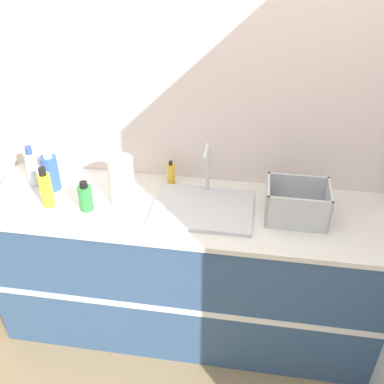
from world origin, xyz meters
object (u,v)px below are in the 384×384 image
Objects in this scene: dish_rack at (297,205)px; bottle_green at (86,197)px; bottle_clear at (33,168)px; soap_dispenser at (171,174)px; paper_towel_roll at (121,180)px; bottle_blue at (51,172)px; sink at (203,206)px; bottle_yellow at (46,189)px.

bottle_green is (-1.07, -0.09, -0.00)m from dish_rack.
soap_dispenser is at bearing 9.01° from bottle_clear.
paper_towel_roll reaches higher than bottle_green.
bottle_blue is 0.12m from bottle_clear.
soap_dispenser is (0.76, 0.12, -0.04)m from bottle_clear.
dish_rack is (0.47, 0.00, 0.05)m from sink.
soap_dispenser is at bearing 134.59° from sink.
bottle_clear is at bearing 170.70° from paper_towel_roll.
soap_dispenser is (0.22, 0.21, -0.07)m from paper_towel_roll.
bottle_yellow is at bearing -175.92° from dish_rack.
bottle_yellow is 0.24m from bottle_clear.
bottle_clear is at bearing 131.00° from bottle_yellow.
sink is at bearing 6.38° from bottle_yellow.
paper_towel_roll reaches higher than bottle_yellow.
dish_rack is 0.72m from soap_dispenser.
bottle_green is 1.14× the size of soap_dispenser.
bottle_blue is 0.66m from soap_dispenser.
bottle_green is at bearing -175.13° from dish_rack.
paper_towel_roll is at bearing -9.30° from bottle_clear.
sink is at bearing -0.83° from paper_towel_roll.
bottle_yellow is at bearing -152.96° from soap_dispenser.
bottle_green is at bearing -150.07° from paper_towel_roll.
paper_towel_roll is at bearing 179.17° from sink.
paper_towel_roll is at bearing 29.93° from bottle_green.
bottle_green is 0.21m from bottle_yellow.
bottle_clear is (-0.97, 0.09, 0.08)m from sink.
bottle_yellow is 1.58× the size of soap_dispenser.
bottle_yellow is (-0.38, -0.10, -0.03)m from paper_towel_roll.
paper_towel_roll is 0.31m from soap_dispenser.
bottle_yellow is at bearing -49.00° from bottle_clear.
soap_dispenser is at bearing 13.00° from bottle_blue.
bottle_blue is (-1.32, 0.07, 0.03)m from dish_rack.
dish_rack is 1.35× the size of bottle_yellow.
sink is 1.98× the size of paper_towel_roll.
sink is 0.30m from soap_dispenser.
bottle_clear is (-0.37, 0.18, 0.03)m from bottle_green.
bottle_yellow reaches higher than soap_dispenser.
soap_dispenser is (-0.68, 0.21, -0.01)m from dish_rack.
sink reaches higher than soap_dispenser.
bottle_clear is at bearing 166.79° from bottle_blue.
soap_dispenser is at bearing 27.04° from bottle_yellow.
sink is 0.86m from bottle_blue.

